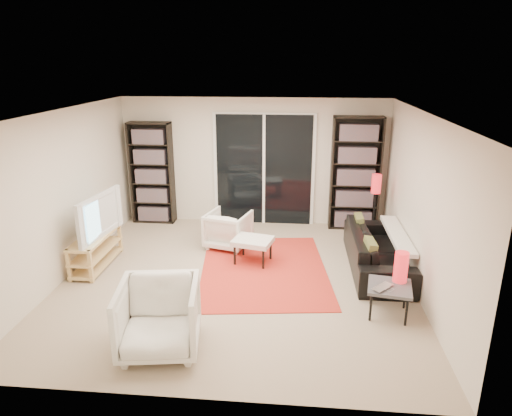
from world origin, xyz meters
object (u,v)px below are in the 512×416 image
Objects in this scene: bookshelf_left at (152,173)px; armchair_front at (159,318)px; sofa at (378,250)px; tv_stand at (96,250)px; armchair_back at (228,229)px; bookshelf_right at (355,174)px; ottoman at (253,242)px; side_table at (390,289)px; floor_lamp at (376,192)px.

armchair_front is at bearing -71.95° from bookshelf_left.
armchair_front reaches higher than sofa.
bookshelf_left is 1.64× the size of tv_stand.
tv_stand is 1.37× the size of armchair_front.
sofa is 3.00× the size of armchair_back.
armchair_back reaches higher than sofa.
bookshelf_right is 2.55m from ottoman.
armchair_front is at bearing -159.61° from side_table.
bookshelf_left is at bearing 65.86° from sofa.
tv_stand is at bearing 41.77° from armchair_back.
sofa is 1.91m from ottoman.
ottoman is 1.13× the size of side_table.
bookshelf_left is 4.18m from floor_lamp.
bookshelf_left is at bearing 141.76° from side_table.
armchair_back is 2.97m from armchair_front.
ottoman is at bearing 144.46° from armchair_back.
floor_lamp is at bearing -66.85° from bookshelf_right.
armchair_back is 0.77m from ottoman.
armchair_back is (-2.39, 0.63, 0.01)m from sofa.
armchair_back is 1.14× the size of side_table.
ottoman is at bearing 143.15° from side_table.
bookshelf_right reaches higher than sofa.
bookshelf_right is at bearing -136.84° from armchair_back.
side_table is at bearing 155.22° from armchair_back.
bookshelf_left is 5.09m from side_table.
bookshelf_left is at bearing -19.33° from armchair_back.
bookshelf_left is 2.11m from armchair_back.
armchair_back reaches higher than ottoman.
tv_stand is 1.98× the size of side_table.
armchair_front is at bearing -108.49° from ottoman.
bookshelf_left is 2.24× the size of armchair_front.
floor_lamp is at bearing 86.19° from side_table.
side_table is at bearing 11.85° from armchair_front.
ottoman is at bearing -151.41° from floor_lamp.
armchair_front is 2.48m from ottoman.
bookshelf_right reaches higher than armchair_back.
armchair_front is (1.34, -4.10, -0.58)m from bookshelf_left.
side_table is (2.32, -1.97, 0.05)m from armchair_back.
tv_stand is 1.76× the size of ottoman.
tv_stand is 4.67m from floor_lamp.
bookshelf_right is (3.85, -0.00, 0.07)m from bookshelf_left.
bookshelf_right is at bearing 92.10° from side_table.
bookshelf_right is 4.85m from armchair_front.
bookshelf_right is at bearing 5.55° from sofa.
armchair_front reaches higher than armchair_back.
floor_lamp reaches higher than armchair_back.
ottoman is at bearing -39.41° from bookshelf_left.
sofa reaches higher than tv_stand.
armchair_front is 1.28× the size of ottoman.
bookshelf_right reaches higher than bookshelf_left.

